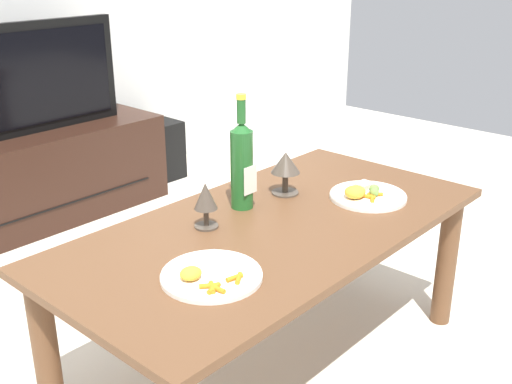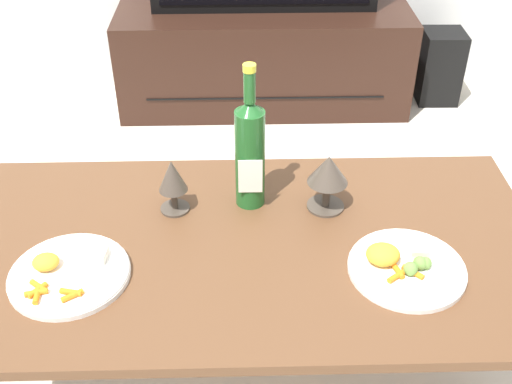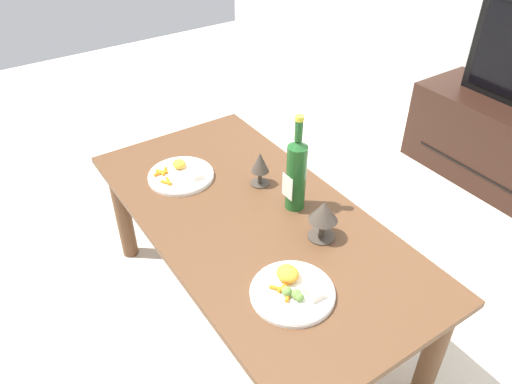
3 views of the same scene
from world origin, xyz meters
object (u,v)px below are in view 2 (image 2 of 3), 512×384
Objects in this scene: tv_stand at (264,60)px; dining_table at (240,272)px; wine_bottle at (250,151)px; goblet_right at (328,173)px; goblet_left at (172,179)px; dinner_plate_right at (405,266)px; dinner_plate_left at (68,273)px; floor_speaker at (440,67)px.

dining_table is at bearing -94.14° from tv_stand.
tv_stand is 1.55m from wine_bottle.
goblet_right reaches higher than tv_stand.
dining_table is 1.04× the size of tv_stand.
goblet_left is 0.96× the size of goblet_right.
dinner_plate_left is at bearing -179.86° from dinner_plate_right.
wine_bottle is at bearing 171.76° from goblet_right.
dinner_plate_right is at bearing -57.95° from goblet_right.
floor_speaker is 1.83m from wine_bottle.
dining_table reaches higher than tv_stand.
goblet_right reaches higher than goblet_left.
goblet_left reaches higher than tv_stand.
goblet_left is 0.55× the size of dinner_plate_right.
tv_stand is 3.64× the size of wine_bottle.
goblet_left is 0.54× the size of dinner_plate_left.
dining_table is at bearing -40.24° from goblet_left.
wine_bottle is 1.42× the size of dinner_plate_left.
dinner_plate_right reaches higher than tv_stand.
goblet_left is at bearing -171.76° from wine_bottle.
dinner_plate_right reaches higher than floor_speaker.
dinner_plate_left is at bearing -105.35° from tv_stand.
dinner_plate_right reaches higher than dining_table.
dinner_plate_right is (0.32, -0.25, -0.13)m from wine_bottle.
dining_table is 4.03× the size of floor_speaker.
floor_speaker is at bearing 71.13° from dinner_plate_right.
dinner_plate_left is at bearing -146.56° from wine_bottle.
floor_speaker is 1.34× the size of dinner_plate_left.
wine_bottle is 0.48m from dinner_plate_left.
goblet_left is at bearing 180.00° from goblet_right.
dinner_plate_right is (0.35, -0.10, 0.10)m from dining_table.
wine_bottle reaches higher than floor_speaker.
goblet_right is 0.57× the size of dinner_plate_left.
wine_bottle is 0.19m from goblet_left.
floor_speaker is 1.89m from dinner_plate_right.
dining_table is at bearing 164.43° from dinner_plate_right.
goblet_right is 0.28m from dinner_plate_right.
dinner_plate_right is (0.71, 0.00, 0.00)m from dinner_plate_left.
goblet_right reaches higher than dining_table.
floor_speaker is 0.94× the size of wine_bottle.
floor_speaker is (0.83, 0.02, -0.06)m from tv_stand.
dinner_plate_right is at bearing 0.14° from dinner_plate_left.
goblet_left is at bearing 155.75° from dinner_plate_right.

